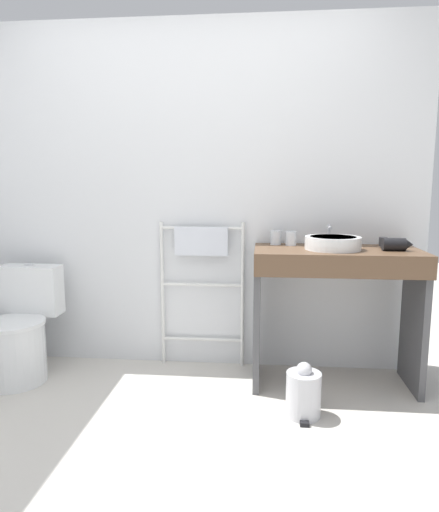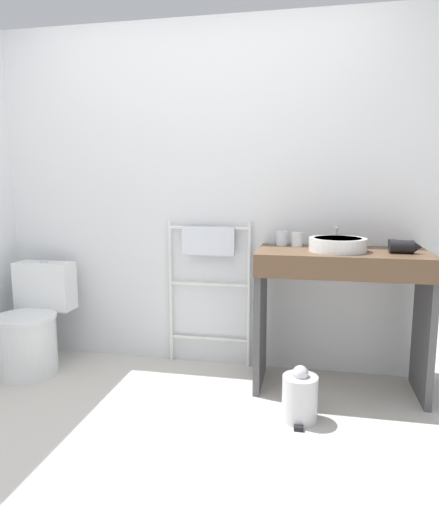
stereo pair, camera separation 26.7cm
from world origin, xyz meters
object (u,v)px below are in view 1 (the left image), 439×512
toilet (19,334)px  cup_near_wall (276,238)px  sink_basin (333,243)px  hair_dryer (394,244)px  towel_radiator (202,262)px  trash_bin (303,393)px  cup_near_edge (291,238)px

toilet → cup_near_wall: cup_near_wall is taller
sink_basin → cup_near_wall: 0.40m
toilet → hair_dryer: size_ratio=3.97×
towel_radiator → trash_bin: (0.66, -0.67, -0.61)m
cup_near_edge → trash_bin: size_ratio=0.29×
cup_near_wall → cup_near_edge: (0.10, -0.03, -0.00)m
toilet → cup_near_edge: bearing=8.1°
hair_dryer → trash_bin: (-0.56, -0.42, -0.79)m
towel_radiator → cup_near_edge: (0.60, -0.08, 0.18)m
hair_dryer → trash_bin: 1.06m
towel_radiator → cup_near_wall: 0.54m
toilet → cup_near_wall: bearing=9.5°
toilet → cup_near_wall: size_ratio=7.89×
trash_bin → cup_near_wall: bearing=103.8°
trash_bin → hair_dryer: bearing=37.0°
toilet → towel_radiator: 1.31m
towel_radiator → sink_basin: towel_radiator is taller
towel_radiator → hair_dryer: (1.22, -0.25, 0.18)m
hair_dryer → toilet: bearing=-178.0°
cup_near_wall → sink_basin: bearing=-29.8°
sink_basin → cup_near_wall: cup_near_wall is taller
toilet → trash_bin: 1.88m
cup_near_edge → trash_bin: cup_near_edge is taller
cup_near_wall → hair_dryer: 0.74m
cup_near_wall → hair_dryer: bearing=-15.6°
cup_near_edge → sink_basin: bearing=-34.3°
cup_near_edge → hair_dryer: cup_near_edge is taller
trash_bin → toilet: bearing=169.6°
cup_near_wall → hair_dryer: size_ratio=0.50×
trash_bin → cup_near_edge: bearing=95.2°
towel_radiator → trash_bin: 1.12m
trash_bin → towel_radiator: bearing=134.6°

